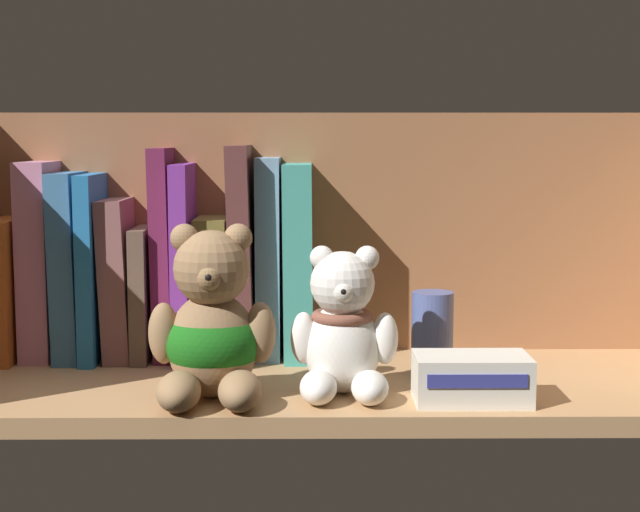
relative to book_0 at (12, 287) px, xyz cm
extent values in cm
cube|color=tan|center=(37.46, -11.24, -9.04)|extent=(80.87, 28.54, 2.00)
cube|color=#935E3C|center=(37.46, 3.62, 4.96)|extent=(83.27, 1.20, 29.99)
cube|color=#BE5B23|center=(0.00, 0.00, 0.00)|extent=(3.07, 13.93, 16.09)
cube|color=#C67EA1|center=(3.59, 0.00, 3.19)|extent=(3.50, 10.59, 22.46)
cube|color=teal|center=(7.08, 0.00, 2.59)|extent=(3.12, 12.48, 21.30)
cube|color=#2370B7|center=(9.76, 0.00, 2.51)|extent=(1.77, 14.03, 21.08)
cube|color=#845353|center=(12.52, 0.00, 1.08)|extent=(3.62, 11.76, 18.33)
cube|color=brown|center=(15.32, 0.00, -0.50)|extent=(1.83, 12.43, 15.07)
cube|color=#691F42|center=(17.66, 0.00, 3.95)|extent=(2.38, 10.36, 23.99)
cube|color=purple|center=(20.03, 0.00, 3.07)|extent=(1.88, 14.13, 22.22)
cube|color=olive|center=(23.17, 0.00, 0.03)|extent=(3.59, 10.96, 16.13)
cube|color=brown|center=(26.57, 0.00, 4.10)|extent=(2.99, 13.62, 24.32)
cube|color=#759ABB|center=(29.53, 0.00, 3.40)|extent=(2.70, 9.10, 22.88)
cube|color=teal|center=(32.91, 0.00, 3.06)|extent=(3.42, 11.67, 22.22)
ellipsoid|color=#93704C|center=(24.83, -18.25, -2.88)|extent=(8.77, 8.05, 10.32)
sphere|color=#93704C|center=(24.85, -18.77, 4.71)|extent=(7.34, 7.34, 7.34)
sphere|color=#93704C|center=(22.27, -18.32, 7.57)|extent=(2.75, 2.75, 2.75)
sphere|color=#93704C|center=(27.40, -18.18, 7.57)|extent=(2.75, 2.75, 2.75)
sphere|color=#9B754E|center=(24.92, -21.37, 4.27)|extent=(2.75, 2.75, 2.75)
sphere|color=black|center=(24.95, -22.33, 4.34)|extent=(0.96, 0.96, 0.96)
ellipsoid|color=#93704C|center=(22.14, -23.23, -6.20)|extent=(4.32, 6.99, 3.67)
ellipsoid|color=#93704C|center=(27.81, -23.07, -6.20)|extent=(4.32, 6.99, 3.67)
ellipsoid|color=#93704C|center=(20.21, -18.90, -1.59)|extent=(3.07, 3.07, 5.96)
ellipsoid|color=#93704C|center=(29.49, -18.63, -1.59)|extent=(3.07, 3.07, 5.96)
ellipsoid|color=#186317|center=(24.83, -18.25, -2.62)|extent=(9.49, 8.77, 7.22)
ellipsoid|color=white|center=(37.67, -16.69, -3.58)|extent=(7.57, 6.95, 8.91)
sphere|color=white|center=(37.65, -17.14, 2.97)|extent=(6.34, 6.34, 6.34)
sphere|color=white|center=(35.45, -16.61, 5.44)|extent=(2.38, 2.38, 2.38)
sphere|color=white|center=(39.88, -16.77, 5.44)|extent=(2.38, 2.38, 2.38)
sphere|color=white|center=(37.57, -19.38, 2.59)|extent=(2.38, 2.38, 2.38)
sphere|color=black|center=(37.55, -20.21, 2.66)|extent=(0.83, 0.83, 0.83)
ellipsoid|color=white|center=(35.07, -20.84, -6.45)|extent=(3.76, 6.06, 3.17)
ellipsoid|color=white|center=(39.97, -21.00, -6.45)|extent=(3.76, 6.06, 3.17)
ellipsoid|color=white|center=(33.64, -17.00, -2.47)|extent=(2.66, 2.66, 5.15)
ellipsoid|color=white|center=(41.66, -17.27, -2.47)|extent=(2.66, 2.66, 5.15)
torus|color=brown|center=(37.67, -16.69, -0.37)|extent=(6.08, 6.08, 1.14)
cylinder|color=#4C5B99|center=(47.35, -8.78, -3.63)|extent=(4.47, 4.47, 8.81)
cube|color=silver|center=(49.73, -20.37, -5.75)|extent=(10.95, 6.46, 4.56)
cube|color=#33388C|center=(49.73, -23.68, -5.18)|extent=(9.31, 0.16, 1.28)
camera|label=1|loc=(34.47, -112.27, 17.25)|focal=55.39mm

